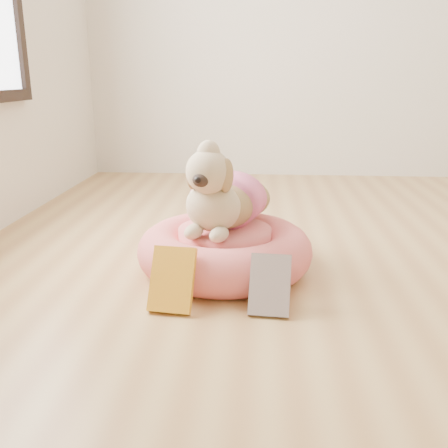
# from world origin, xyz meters

# --- Properties ---
(floor) EXTENTS (4.50, 4.50, 0.00)m
(floor) POSITION_xyz_m (0.00, 0.00, 0.00)
(floor) COLOR #B6834C
(floor) RESTS_ON ground
(pet_bed) EXTENTS (0.71, 0.71, 0.18)m
(pet_bed) POSITION_xyz_m (-0.80, 0.16, 0.09)
(pet_bed) COLOR #DE575A
(pet_bed) RESTS_ON floor
(dog) EXTENTS (0.48, 0.59, 0.37)m
(dog) POSITION_xyz_m (-0.81, 0.17, 0.37)
(dog) COLOR brown
(dog) RESTS_ON pet_bed
(book_yellow) EXTENTS (0.16, 0.15, 0.21)m
(book_yellow) POSITION_xyz_m (-0.95, -0.20, 0.11)
(book_yellow) COLOR yellow
(book_yellow) RESTS_ON floor
(book_white) EXTENTS (0.15, 0.14, 0.19)m
(book_white) POSITION_xyz_m (-0.62, -0.20, 0.09)
(book_white) COLOR white
(book_white) RESTS_ON floor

